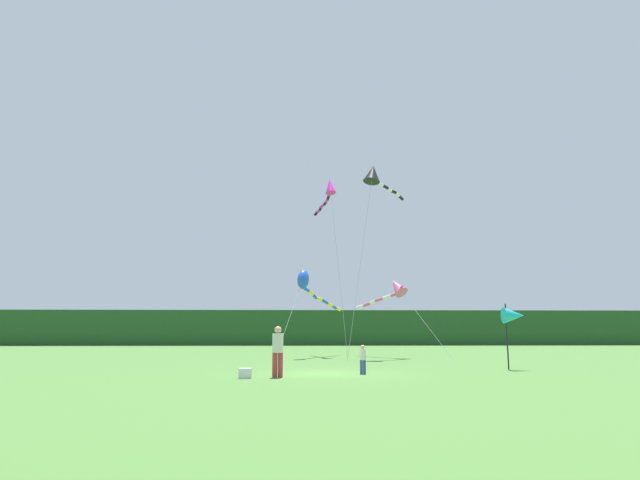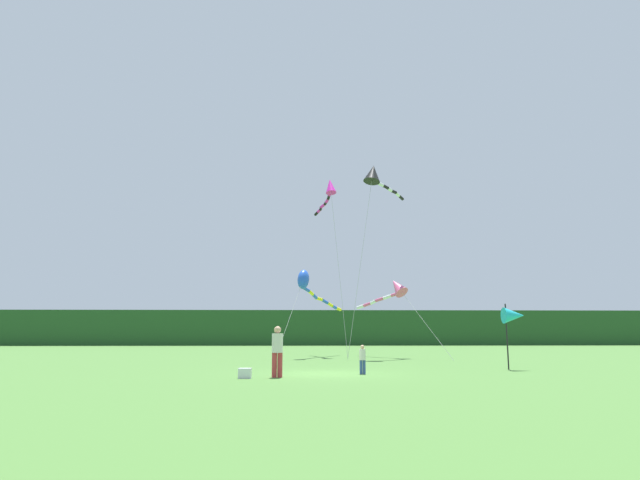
{
  "view_description": "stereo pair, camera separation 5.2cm",
  "coord_description": "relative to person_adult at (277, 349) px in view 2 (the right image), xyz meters",
  "views": [
    {
      "loc": [
        -1.08,
        -21.77,
        1.6
      ],
      "look_at": [
        0.0,
        6.0,
        6.21
      ],
      "focal_mm": 31.04,
      "sensor_mm": 36.0,
      "label": 1
    },
    {
      "loc": [
        -1.03,
        -21.78,
        1.6
      ],
      "look_at": [
        0.0,
        6.0,
        6.21
      ],
      "focal_mm": 31.04,
      "sensor_mm": 36.0,
      "label": 2
    }
  ],
  "objects": [
    {
      "name": "ground_plane",
      "position": [
        1.81,
        1.66,
        -1.0
      ],
      "size": [
        120.0,
        120.0,
        0.0
      ],
      "primitive_type": "plane",
      "color": "#477533"
    },
    {
      "name": "distant_treeline",
      "position": [
        1.81,
        46.66,
        1.06
      ],
      "size": [
        108.0,
        2.12,
        4.12
      ],
      "primitive_type": "cube",
      "color": "#234C23",
      "rests_on": "ground"
    },
    {
      "name": "person_adult",
      "position": [
        0.0,
        0.0,
        0.0
      ],
      "size": [
        0.39,
        0.39,
        1.79
      ],
      "color": "#B23338",
      "rests_on": "ground"
    },
    {
      "name": "person_child",
      "position": [
        3.2,
        1.38,
        -0.39
      ],
      "size": [
        0.24,
        0.24,
        1.09
      ],
      "color": "#334C8C",
      "rests_on": "ground"
    },
    {
      "name": "cooler_box",
      "position": [
        -1.1,
        -0.32,
        -0.83
      ],
      "size": [
        0.44,
        0.43,
        0.34
      ],
      "primitive_type": "cube",
      "color": "silver",
      "rests_on": "ground"
    },
    {
      "name": "banner_flag_pole",
      "position": [
        10.04,
        3.64,
        1.27
      ],
      "size": [
        0.9,
        0.7,
        2.79
      ],
      "color": "black",
      "rests_on": "ground"
    },
    {
      "name": "kite_blue",
      "position": [
        1.31,
        14.52,
        3.52
      ],
      "size": [
        4.34,
        8.85,
        5.55
      ],
      "color": "#B2B2B2",
      "rests_on": "ground"
    },
    {
      "name": "kite_black",
      "position": [
        5.56,
        14.26,
        10.58
      ],
      "size": [
        4.39,
        4.82,
        12.36
      ],
      "color": "#B2B2B2",
      "rests_on": "ground"
    },
    {
      "name": "kite_magenta",
      "position": [
        2.82,
        17.67,
        10.42
      ],
      "size": [
        1.93,
        6.76,
        12.26
      ],
      "color": "#B2B2B2",
      "rests_on": "ground"
    },
    {
      "name": "kite_rainbow",
      "position": [
        6.8,
        14.9,
        3.29
      ],
      "size": [
        4.8,
        6.7,
        5.13
      ],
      "color": "#B2B2B2",
      "rests_on": "ground"
    }
  ]
}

